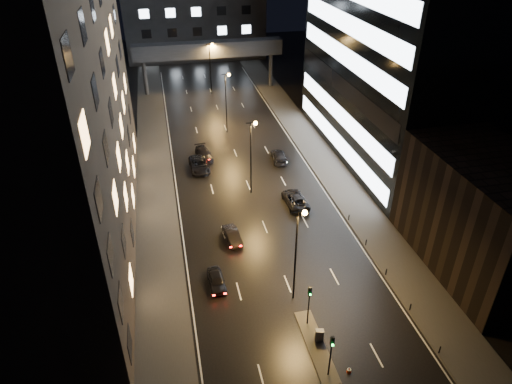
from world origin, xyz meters
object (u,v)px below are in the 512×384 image
Objects in this scene: car_away_b at (232,236)px; car_toward_b at (279,156)px; utility_cabinet at (319,335)px; car_away_d at (204,154)px; car_away_a at (217,280)px; car_toward_a at (295,199)px; car_away_c at (199,165)px.

car_toward_b is (10.15, 17.85, 0.06)m from car_away_b.
car_away_d is at bearing 111.67° from utility_cabinet.
car_toward_a reaches higher than car_away_a.
car_away_d is at bearing 84.37° from car_away_b.
car_away_c reaches higher than car_away_b.
car_toward_b is (11.99, 0.24, -0.06)m from car_away_c.
car_away_d is 0.92× the size of car_toward_a.
car_away_b is at bearing 65.81° from car_toward_b.
car_toward_a is at bearing 90.55° from car_toward_b.
car_away_d is 11.39m from car_toward_b.
car_away_a is 28.07m from car_away_d.
car_away_a is 0.96× the size of car_away_b.
car_away_c is 3.65m from car_away_d.
car_away_a is 24.53m from car_away_c.
car_away_d is at bearing 70.80° from car_away_c.
car_toward_a is 12.10m from car_toward_b.
car_toward_a is (10.96, -11.81, -0.03)m from car_away_c.
utility_cabinet is at bearing -80.75° from car_away_c.
car_away_a is at bearing 67.81° from car_toward_b.
car_away_c is at bearing -49.43° from car_toward_a.
utility_cabinet reaches higher than car_away_b.
car_away_d is at bearing -11.10° from car_toward_b.
car_away_b is 0.81× the size of car_away_d.
car_toward_b reaches higher than car_away_a.
car_away_b is 20.53m from car_toward_b.
car_toward_a is at bearing -64.48° from car_away_d.
car_toward_a is at bearing 91.87° from utility_cabinet.
car_away_b is at bearing -95.27° from car_away_d.
car_away_d reaches higher than car_away_b.
car_away_b is 3.28× the size of utility_cabinet.
car_toward_b reaches higher than utility_cabinet.
car_toward_b is (12.96, 24.75, 0.07)m from car_away_a.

